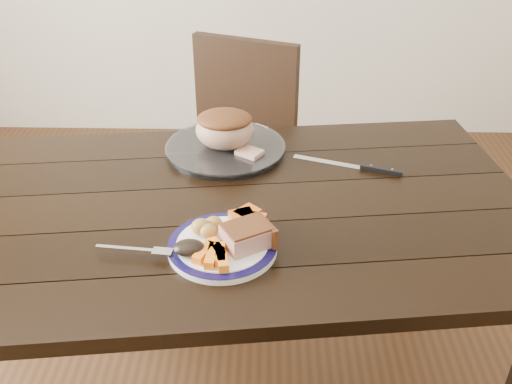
{
  "coord_description": "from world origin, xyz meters",
  "views": [
    {
      "loc": [
        0.11,
        -1.24,
        1.56
      ],
      "look_at": [
        0.08,
        -0.02,
        0.8
      ],
      "focal_mm": 40.0,
      "sensor_mm": 36.0,
      "label": 1
    }
  ],
  "objects_px": {
    "dinner_plate": "(223,247)",
    "carving_knife": "(367,168)",
    "roast_joint": "(225,130)",
    "fork": "(140,250)",
    "pork_slice": "(247,236)",
    "serving_platter": "(225,149)",
    "chair_far": "(235,150)",
    "dining_table": "(226,233)"
  },
  "relations": [
    {
      "from": "chair_far",
      "to": "serving_platter",
      "type": "bearing_deg",
      "value": 111.25
    },
    {
      "from": "dinner_plate",
      "to": "serving_platter",
      "type": "xyz_separation_m",
      "value": [
        -0.03,
        0.48,
        0.0
      ]
    },
    {
      "from": "chair_far",
      "to": "dinner_plate",
      "type": "xyz_separation_m",
      "value": [
        0.03,
        -0.93,
        0.23
      ]
    },
    {
      "from": "dining_table",
      "to": "chair_far",
      "type": "relative_size",
      "value": 1.82
    },
    {
      "from": "dinner_plate",
      "to": "fork",
      "type": "distance_m",
      "value": 0.19
    },
    {
      "from": "roast_joint",
      "to": "serving_platter",
      "type": "bearing_deg",
      "value": 0.0
    },
    {
      "from": "dinner_plate",
      "to": "serving_platter",
      "type": "bearing_deg",
      "value": 93.24
    },
    {
      "from": "dinner_plate",
      "to": "carving_knife",
      "type": "height_order",
      "value": "dinner_plate"
    },
    {
      "from": "serving_platter",
      "to": "carving_knife",
      "type": "xyz_separation_m",
      "value": [
        0.42,
        -0.1,
        -0.0
      ]
    },
    {
      "from": "chair_far",
      "to": "pork_slice",
      "type": "xyz_separation_m",
      "value": [
        0.09,
        -0.93,
        0.27
      ]
    },
    {
      "from": "pork_slice",
      "to": "roast_joint",
      "type": "xyz_separation_m",
      "value": [
        -0.08,
        0.49,
        0.03
      ]
    },
    {
      "from": "dining_table",
      "to": "pork_slice",
      "type": "distance_m",
      "value": 0.25
    },
    {
      "from": "fork",
      "to": "pork_slice",
      "type": "bearing_deg",
      "value": 12.52
    },
    {
      "from": "dinner_plate",
      "to": "serving_platter",
      "type": "relative_size",
      "value": 0.72
    },
    {
      "from": "dining_table",
      "to": "roast_joint",
      "type": "relative_size",
      "value": 9.77
    },
    {
      "from": "serving_platter",
      "to": "carving_knife",
      "type": "bearing_deg",
      "value": -13.44
    },
    {
      "from": "dinner_plate",
      "to": "roast_joint",
      "type": "bearing_deg",
      "value": 93.24
    },
    {
      "from": "carving_knife",
      "to": "fork",
      "type": "bearing_deg",
      "value": -124.74
    },
    {
      "from": "pork_slice",
      "to": "roast_joint",
      "type": "distance_m",
      "value": 0.5
    },
    {
      "from": "serving_platter",
      "to": "fork",
      "type": "distance_m",
      "value": 0.54
    },
    {
      "from": "fork",
      "to": "roast_joint",
      "type": "xyz_separation_m",
      "value": [
        0.16,
        0.51,
        0.05
      ]
    },
    {
      "from": "dinner_plate",
      "to": "roast_joint",
      "type": "height_order",
      "value": "roast_joint"
    },
    {
      "from": "serving_platter",
      "to": "pork_slice",
      "type": "bearing_deg",
      "value": -80.27
    },
    {
      "from": "serving_platter",
      "to": "roast_joint",
      "type": "distance_m",
      "value": 0.06
    },
    {
      "from": "chair_far",
      "to": "dinner_plate",
      "type": "distance_m",
      "value": 0.96
    },
    {
      "from": "dinner_plate",
      "to": "pork_slice",
      "type": "distance_m",
      "value": 0.07
    },
    {
      "from": "dinner_plate",
      "to": "carving_knife",
      "type": "xyz_separation_m",
      "value": [
        0.39,
        0.38,
        -0.0
      ]
    },
    {
      "from": "fork",
      "to": "roast_joint",
      "type": "distance_m",
      "value": 0.54
    },
    {
      "from": "pork_slice",
      "to": "carving_knife",
      "type": "relative_size",
      "value": 0.33
    },
    {
      "from": "dinner_plate",
      "to": "pork_slice",
      "type": "xyz_separation_m",
      "value": [
        0.06,
        -0.0,
        0.04
      ]
    },
    {
      "from": "roast_joint",
      "to": "carving_knife",
      "type": "xyz_separation_m",
      "value": [
        0.42,
        -0.1,
        -0.07
      ]
    },
    {
      "from": "pork_slice",
      "to": "dinner_plate",
      "type": "bearing_deg",
      "value": 175.24
    },
    {
      "from": "serving_platter",
      "to": "chair_far",
      "type": "bearing_deg",
      "value": 90.2
    },
    {
      "from": "fork",
      "to": "dinner_plate",
      "type": "bearing_deg",
      "value": 15.9
    },
    {
      "from": "dining_table",
      "to": "serving_platter",
      "type": "bearing_deg",
      "value": 94.02
    },
    {
      "from": "chair_far",
      "to": "dinner_plate",
      "type": "relative_size",
      "value": 3.67
    },
    {
      "from": "dining_table",
      "to": "serving_platter",
      "type": "xyz_separation_m",
      "value": [
        -0.02,
        0.29,
        0.1
      ]
    },
    {
      "from": "serving_platter",
      "to": "carving_knife",
      "type": "height_order",
      "value": "serving_platter"
    },
    {
      "from": "dining_table",
      "to": "carving_knife",
      "type": "distance_m",
      "value": 0.45
    },
    {
      "from": "serving_platter",
      "to": "roast_joint",
      "type": "height_order",
      "value": "roast_joint"
    },
    {
      "from": "chair_far",
      "to": "serving_platter",
      "type": "relative_size",
      "value": 2.64
    },
    {
      "from": "dinner_plate",
      "to": "carving_knife",
      "type": "distance_m",
      "value": 0.55
    }
  ]
}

